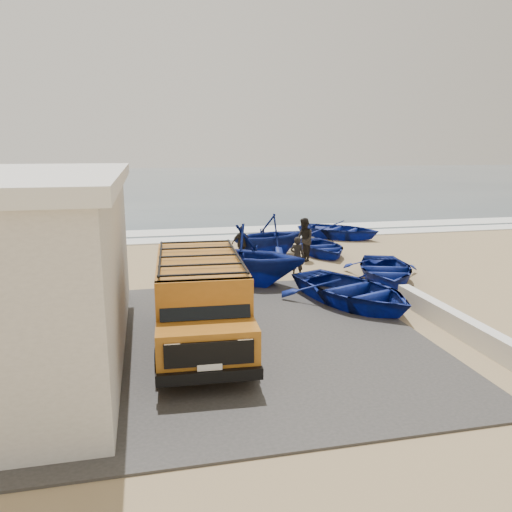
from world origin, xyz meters
TOP-DOWN VIEW (x-y plane):
  - ground at (0.00, 0.00)m, footprint 160.00×160.00m
  - slab at (-2.00, -2.00)m, footprint 12.00×10.00m
  - ocean at (0.00, 56.00)m, footprint 180.00×88.00m
  - surf_line at (0.00, 12.00)m, footprint 180.00×1.60m
  - surf_wash at (0.00, 14.50)m, footprint 180.00×2.20m
  - parapet at (5.00, -3.00)m, footprint 0.35×6.00m
  - van at (-1.64, -2.20)m, footprint 2.34×5.35m
  - boat_near_left at (3.27, 0.02)m, footprint 4.66×5.41m
  - boat_near_right at (5.60, 2.44)m, footprint 3.97×4.68m
  - boat_mid_left at (0.58, 2.94)m, footprint 5.37×5.19m
  - boat_mid_right at (4.84, 7.08)m, footprint 2.72×3.69m
  - boat_far_left at (2.46, 7.43)m, footprint 4.38×4.08m
  - boat_far_right at (7.18, 10.88)m, footprint 5.28×5.20m
  - fisherman_front at (2.64, 3.71)m, footprint 0.66×0.63m
  - fisherman_middle at (3.68, 6.12)m, footprint 0.73×0.92m
  - fisherman_back at (1.08, 6.74)m, footprint 0.94×0.53m

SIDE VIEW (x-z plane):
  - ground at x=0.00m, z-range 0.00..0.00m
  - ocean at x=0.00m, z-range 0.00..0.01m
  - surf_wash at x=0.00m, z-range 0.00..0.04m
  - slab at x=-2.00m, z-range 0.00..0.05m
  - surf_line at x=0.00m, z-range 0.00..0.06m
  - parapet at x=5.00m, z-range 0.00..0.55m
  - boat_mid_right at x=4.84m, z-range 0.00..0.74m
  - boat_near_right at x=5.60m, z-range 0.00..0.82m
  - boat_far_right at x=7.18m, z-range 0.00..0.90m
  - boat_near_left at x=3.27m, z-range 0.00..0.94m
  - fisherman_back at x=1.08m, z-range 0.00..1.50m
  - fisherman_front at x=2.64m, z-range 0.00..1.52m
  - fisherman_middle at x=3.68m, z-range 0.00..1.85m
  - boat_far_left at x=2.46m, z-range 0.00..1.89m
  - boat_mid_left at x=0.58m, z-range 0.00..2.17m
  - van at x=-1.64m, z-range 0.08..2.34m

